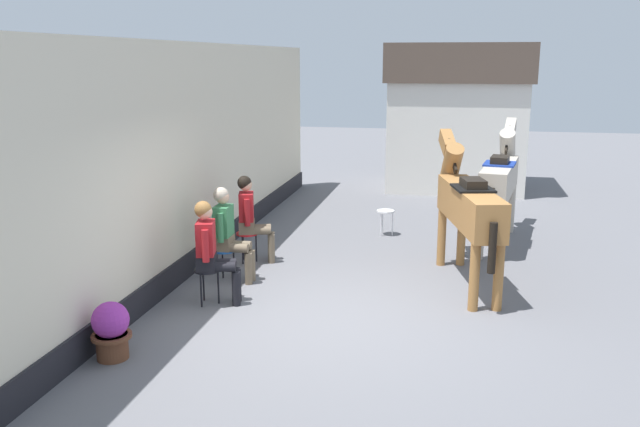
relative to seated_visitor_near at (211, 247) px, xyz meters
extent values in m
plane|color=slate|center=(1.64, 2.82, -0.78)|extent=(40.00, 40.00, 0.00)
cube|color=beige|center=(-0.91, 1.32, 0.92)|extent=(0.30, 14.00, 3.40)
cube|color=black|center=(-0.89, 1.32, -0.60)|extent=(0.34, 14.00, 0.36)
cube|color=silver|center=(3.04, 8.91, 0.52)|extent=(3.20, 2.40, 2.60)
cube|color=brown|center=(3.04, 8.91, 2.27)|extent=(3.40, 2.60, 0.90)
cylinder|color=black|center=(-0.06, -0.02, -0.31)|extent=(0.34, 0.34, 0.03)
cylinder|color=black|center=(0.07, 0.02, -0.55)|extent=(0.02, 0.02, 0.45)
cylinder|color=black|center=(-0.16, 0.09, -0.55)|extent=(0.02, 0.02, 0.45)
cylinder|color=black|center=(-0.10, -0.15, -0.55)|extent=(0.02, 0.02, 0.45)
cube|color=black|center=(-0.06, -0.02, -0.20)|extent=(0.31, 0.37, 0.20)
cube|color=maroon|center=(-0.06, -0.02, 0.12)|extent=(0.29, 0.38, 0.44)
sphere|color=tan|center=(-0.06, -0.02, 0.47)|extent=(0.20, 0.20, 0.20)
sphere|color=olive|center=(-0.08, -0.02, 0.50)|extent=(0.22, 0.22, 0.22)
cylinder|color=black|center=(0.10, 0.11, -0.25)|extent=(0.40, 0.22, 0.13)
cylinder|color=black|center=(0.29, 0.15, -0.55)|extent=(0.11, 0.11, 0.46)
cylinder|color=black|center=(0.14, -0.05, -0.25)|extent=(0.40, 0.22, 0.13)
cylinder|color=black|center=(0.33, 0.00, -0.55)|extent=(0.11, 0.11, 0.46)
cylinder|color=maroon|center=(-0.09, 0.18, 0.07)|extent=(0.09, 0.09, 0.42)
cylinder|color=maroon|center=(0.00, -0.20, 0.07)|extent=(0.09, 0.09, 0.42)
cylinder|color=#194C99|center=(-0.16, 0.91, -0.31)|extent=(0.34, 0.34, 0.03)
cylinder|color=black|center=(-0.02, 0.92, -0.55)|extent=(0.02, 0.02, 0.45)
cylinder|color=black|center=(-0.23, 1.03, -0.55)|extent=(0.02, 0.02, 0.45)
cylinder|color=black|center=(-0.22, 0.79, -0.55)|extent=(0.02, 0.02, 0.45)
cube|color=brown|center=(-0.16, 0.91, -0.20)|extent=(0.25, 0.33, 0.20)
cube|color=#337247|center=(-0.16, 0.91, 0.12)|extent=(0.23, 0.35, 0.44)
sphere|color=tan|center=(-0.16, 0.91, 0.47)|extent=(0.20, 0.20, 0.20)
sphere|color=#B2A38E|center=(-0.18, 0.91, 0.50)|extent=(0.22, 0.22, 0.22)
cylinder|color=brown|center=(0.03, 1.00, -0.25)|extent=(0.38, 0.14, 0.13)
cylinder|color=brown|center=(0.22, 1.00, -0.55)|extent=(0.11, 0.11, 0.46)
cylinder|color=brown|center=(0.04, 0.84, -0.25)|extent=(0.38, 0.14, 0.13)
cylinder|color=brown|center=(0.23, 0.84, -0.55)|extent=(0.11, 0.11, 0.46)
cylinder|color=#337247|center=(-0.14, 1.11, 0.07)|extent=(0.09, 0.09, 0.42)
cylinder|color=#337247|center=(-0.13, 0.71, 0.07)|extent=(0.09, 0.09, 0.42)
cylinder|color=red|center=(-0.12, 1.88, -0.31)|extent=(0.34, 0.34, 0.03)
cylinder|color=black|center=(0.02, 1.91, -0.55)|extent=(0.02, 0.02, 0.45)
cylinder|color=black|center=(-0.22, 1.97, -0.55)|extent=(0.02, 0.02, 0.45)
cylinder|color=black|center=(-0.15, 1.74, -0.55)|extent=(0.02, 0.02, 0.45)
cube|color=brown|center=(-0.12, 1.88, -0.20)|extent=(0.32, 0.37, 0.20)
cube|color=maroon|center=(-0.12, 1.88, 0.12)|extent=(0.30, 0.39, 0.44)
sphere|color=tan|center=(-0.12, 1.88, 0.47)|extent=(0.20, 0.20, 0.20)
sphere|color=black|center=(-0.14, 1.87, 0.50)|extent=(0.22, 0.22, 0.22)
cylinder|color=brown|center=(0.04, 2.00, -0.25)|extent=(0.40, 0.23, 0.13)
cylinder|color=brown|center=(0.23, 2.05, -0.55)|extent=(0.11, 0.11, 0.46)
cylinder|color=brown|center=(0.09, 1.85, -0.25)|extent=(0.40, 0.23, 0.13)
cylinder|color=brown|center=(0.27, 1.90, -0.55)|extent=(0.11, 0.11, 0.46)
cylinder|color=maroon|center=(-0.15, 2.07, 0.07)|extent=(0.09, 0.09, 0.42)
cylinder|color=maroon|center=(-0.05, 1.69, 0.07)|extent=(0.09, 0.09, 0.42)
cube|color=#9E6B38|center=(3.28, 1.41, 0.38)|extent=(0.95, 2.24, 0.52)
cylinder|color=#9E6B38|center=(2.90, 2.33, -0.33)|extent=(0.13, 0.13, 0.90)
cylinder|color=#9E6B38|center=(3.20, 2.40, -0.33)|extent=(0.13, 0.13, 0.90)
cylinder|color=#9E6B38|center=(3.36, 0.44, -0.33)|extent=(0.13, 0.13, 0.90)
cylinder|color=#9E6B38|center=(3.66, 0.51, -0.33)|extent=(0.13, 0.13, 0.90)
cylinder|color=#9E6B38|center=(3.00, 2.58, 0.77)|extent=(0.42, 0.68, 0.73)
cube|color=#9E6B38|center=(2.92, 2.91, 1.08)|extent=(0.30, 0.56, 0.40)
cube|color=black|center=(3.00, 2.56, 0.91)|extent=(0.19, 0.62, 0.48)
cylinder|color=black|center=(3.56, 0.30, 0.11)|extent=(0.12, 0.12, 0.65)
cube|color=black|center=(3.31, 1.31, 0.66)|extent=(0.63, 0.70, 0.03)
cube|color=black|center=(3.31, 1.31, 0.73)|extent=(0.38, 0.49, 0.12)
cube|color=#B2A899|center=(3.80, 3.70, 0.38)|extent=(0.78, 2.24, 0.52)
cylinder|color=#B2A899|center=(3.80, 4.70, -0.33)|extent=(0.13, 0.13, 0.90)
cylinder|color=#B2A899|center=(4.11, 4.65, -0.33)|extent=(0.13, 0.13, 0.90)
cylinder|color=#B2A899|center=(3.50, 2.78, -0.33)|extent=(0.13, 0.13, 0.90)
cylinder|color=#B2A899|center=(3.81, 2.73, -0.33)|extent=(0.13, 0.13, 0.90)
cylinder|color=#B2A899|center=(3.99, 4.89, 0.77)|extent=(0.38, 0.67, 0.73)
cube|color=#B2A899|center=(4.04, 5.23, 1.08)|extent=(0.26, 0.55, 0.40)
cube|color=black|center=(3.99, 4.87, 0.91)|extent=(0.14, 0.63, 0.48)
cylinder|color=black|center=(3.62, 2.58, 0.11)|extent=(0.11, 0.11, 0.65)
cube|color=navy|center=(3.79, 3.60, 0.66)|extent=(0.59, 0.67, 0.03)
cube|color=black|center=(3.79, 3.60, 0.73)|extent=(0.35, 0.48, 0.12)
cylinder|color=brown|center=(-0.48, -1.79, -0.64)|extent=(0.34, 0.34, 0.28)
cylinder|color=brown|center=(-0.48, -1.79, -0.52)|extent=(0.43, 0.43, 0.04)
sphere|color=purple|center=(-0.48, -1.79, -0.34)|extent=(0.40, 0.40, 0.40)
cylinder|color=white|center=(1.85, 3.97, -0.33)|extent=(0.32, 0.32, 0.03)
cylinder|color=silver|center=(1.98, 3.97, -0.56)|extent=(0.02, 0.02, 0.43)
cylinder|color=silver|center=(1.78, 4.09, -0.56)|extent=(0.02, 0.02, 0.43)
cylinder|color=silver|center=(1.78, 3.86, -0.56)|extent=(0.02, 0.02, 0.43)
camera|label=1|loc=(3.07, -7.90, 2.40)|focal=37.59mm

